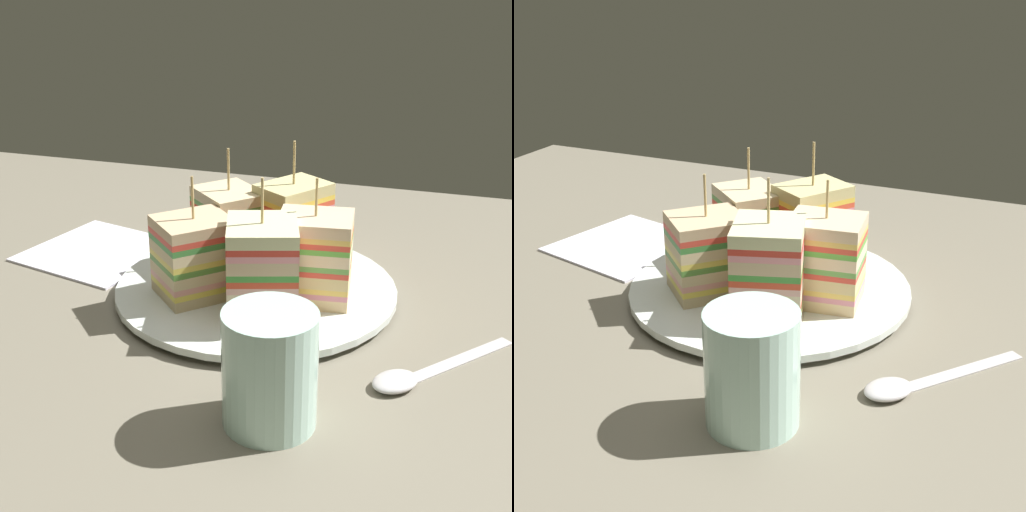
% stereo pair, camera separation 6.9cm
% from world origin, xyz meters
% --- Properties ---
extents(ground_plane, '(1.14, 0.76, 0.02)m').
position_xyz_m(ground_plane, '(0.00, 0.00, -0.01)').
color(ground_plane, slate).
extents(plate, '(0.27, 0.27, 0.01)m').
position_xyz_m(plate, '(0.00, 0.00, 0.01)').
color(plate, silver).
rests_on(plate, ground_plane).
extents(sandwich_wedge_0, '(0.07, 0.06, 0.11)m').
position_xyz_m(sandwich_wedge_0, '(-0.06, 0.01, 0.05)').
color(sandwich_wedge_0, beige).
rests_on(sandwich_wedge_0, plate).
extents(sandwich_wedge_1, '(0.08, 0.08, 0.13)m').
position_xyz_m(sandwich_wedge_1, '(-0.02, -0.06, 0.06)').
color(sandwich_wedge_1, '#DDBE7E').
rests_on(sandwich_wedge_1, plate).
extents(sandwich_wedge_2, '(0.09, 0.08, 0.12)m').
position_xyz_m(sandwich_wedge_2, '(0.04, -0.04, 0.05)').
color(sandwich_wedge_2, tan).
rests_on(sandwich_wedge_2, plate).
extents(sandwich_wedge_3, '(0.09, 0.09, 0.11)m').
position_xyz_m(sandwich_wedge_3, '(0.05, 0.03, 0.05)').
color(sandwich_wedge_3, '#D2B989').
rests_on(sandwich_wedge_3, plate).
extents(sandwich_wedge_4, '(0.08, 0.08, 0.13)m').
position_xyz_m(sandwich_wedge_4, '(-0.02, 0.05, 0.05)').
color(sandwich_wedge_4, '#DDC381').
rests_on(sandwich_wedge_4, plate).
extents(spoon, '(0.11, 0.13, 0.01)m').
position_xyz_m(spoon, '(-0.16, 0.10, 0.00)').
color(spoon, silver).
rests_on(spoon, ground_plane).
extents(napkin, '(0.17, 0.17, 0.01)m').
position_xyz_m(napkin, '(0.20, -0.05, 0.00)').
color(napkin, silver).
rests_on(napkin, ground_plane).
extents(drinking_glass, '(0.07, 0.07, 0.09)m').
position_xyz_m(drinking_glass, '(-0.07, 0.19, 0.04)').
color(drinking_glass, silver).
rests_on(drinking_glass, ground_plane).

